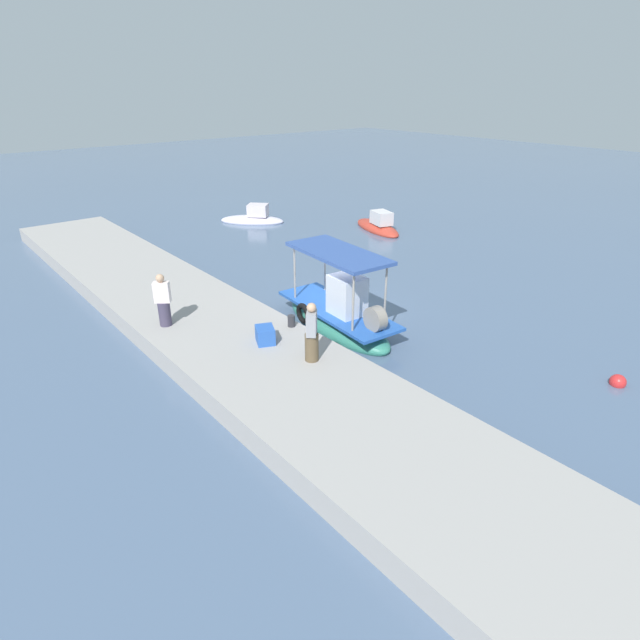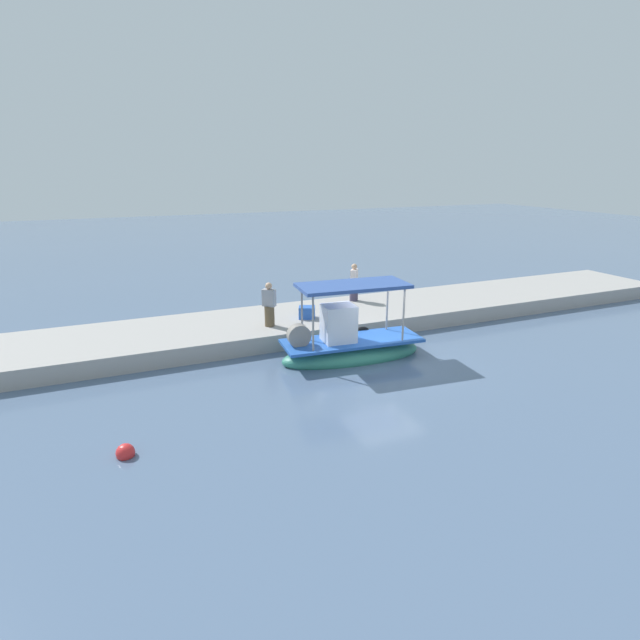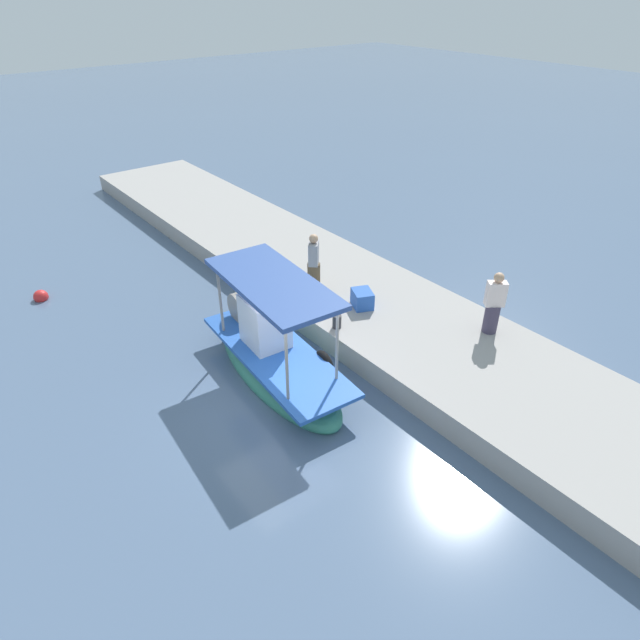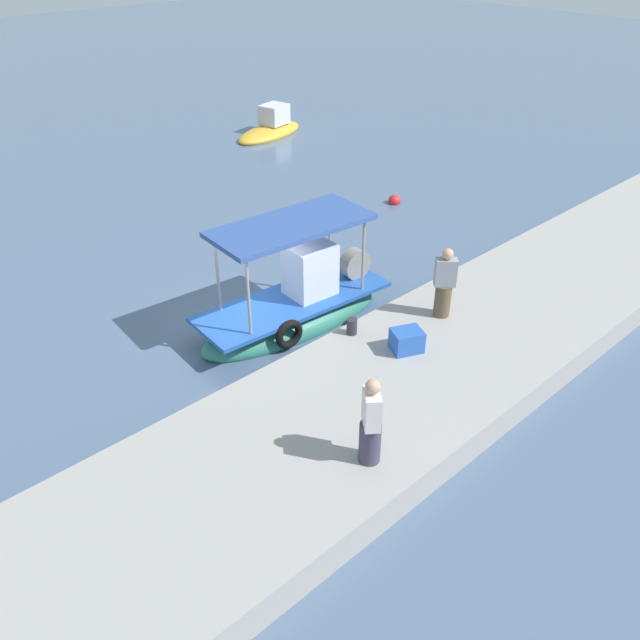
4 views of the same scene
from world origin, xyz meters
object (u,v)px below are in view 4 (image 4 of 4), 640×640
fisherman_near_bollard (371,425)px  fisherman_by_crate (444,286)px  marker_buoy (394,201)px  moored_boat_near (270,130)px  cargo_crate (407,340)px  main_fishing_boat (297,306)px  mooring_bollard (352,326)px

fisherman_near_bollard → fisherman_by_crate: (4.78, 2.17, 0.00)m
marker_buoy → moored_boat_near: 9.68m
fisherman_near_bollard → cargo_crate: size_ratio=2.66×
fisherman_near_bollard → moored_boat_near: bearing=55.3°
main_fishing_boat → mooring_bollard: (-0.06, -1.97, 0.34)m
fisherman_by_crate → moored_boat_near: size_ratio=0.41×
main_fishing_boat → moored_boat_near: main_fishing_boat is taller
marker_buoy → fisherman_near_bollard: bearing=-140.5°
marker_buoy → cargo_crate: bearing=-137.2°
fisherman_near_bollard → marker_buoy: size_ratio=3.87×
fisherman_near_bollard → main_fishing_boat: bearing=61.6°
marker_buoy → mooring_bollard: bearing=-144.4°
fisherman_near_bollard → mooring_bollard: fisherman_near_bollard is taller
mooring_bollard → cargo_crate: 1.34m
main_fishing_boat → cargo_crate: size_ratio=8.20×
mooring_bollard → moored_boat_near: bearing=56.7°
moored_boat_near → cargo_crate: bearing=-120.2°
main_fishing_boat → cargo_crate: main_fishing_boat is taller
main_fishing_boat → marker_buoy: 8.58m
mooring_bollard → main_fishing_boat: bearing=88.3°
fisherman_near_bollard → mooring_bollard: (2.65, 3.05, -0.60)m
fisherman_by_crate → mooring_bollard: fisherman_by_crate is taller
fisherman_near_bollard → fisherman_by_crate: size_ratio=1.00×
moored_boat_near → mooring_bollard: bearing=-123.3°
fisherman_by_crate → moored_boat_near: bearing=64.0°
mooring_bollard → fisherman_by_crate: bearing=-22.4°
cargo_crate → moored_boat_near: (9.50, 16.33, -0.67)m
main_fishing_boat → fisherman_near_bollard: 5.78m
moored_boat_near → marker_buoy: bearing=-102.4°
fisherman_near_bollard → marker_buoy: fisherman_near_bollard is taller
fisherman_near_bollard → marker_buoy: (10.47, 8.65, -1.35)m
fisherman_near_bollard → moored_boat_near: size_ratio=0.41×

